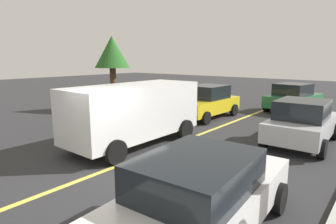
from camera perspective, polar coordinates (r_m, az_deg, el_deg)
The scene contains 8 objects.
ground_plane at distance 8.36m, azimuth -11.84°, elevation -11.32°, with size 80.00×80.00×0.00m, color #2D2D30.
lane_marking_centre at distance 10.38m, azimuth 1.18°, elevation -6.63°, with size 28.00×0.16×0.01m, color #E0D14C.
white_van at distance 10.22m, azimuth -6.79°, elevation 0.32°, with size 5.21×2.27×2.20m.
car_yellow_behind_van at distance 15.14m, azimuth 7.81°, elevation 2.12°, with size 4.20×2.19×1.71m.
car_green_near_curb at distance 18.33m, azimuth 24.18°, elevation 2.72°, with size 4.23×2.65×1.67m.
car_white_far_lane at distance 5.11m, azimuth 6.77°, elevation -16.46°, with size 4.64×2.29×1.54m.
car_silver_approaching at distance 11.40m, azimuth 25.66°, elevation -1.86°, with size 4.03×2.13×1.65m.
tree_left_verge at distance 17.27m, azimuth -11.32°, elevation 11.61°, with size 2.09×2.09×4.44m.
Camera 1 is at (-4.81, -6.09, 3.12)m, focal length 29.90 mm.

